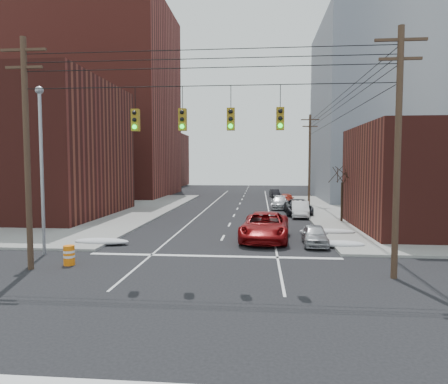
% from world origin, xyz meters
% --- Properties ---
extents(ground, '(160.00, 160.00, 0.00)m').
position_xyz_m(ground, '(0.00, 0.00, 0.00)').
color(ground, black).
rests_on(ground, ground).
extents(building_brick_tall, '(24.00, 20.00, 30.00)m').
position_xyz_m(building_brick_tall, '(-24.00, 48.00, 15.00)').
color(building_brick_tall, maroon).
rests_on(building_brick_tall, ground).
extents(building_brick_near, '(20.00, 16.00, 13.00)m').
position_xyz_m(building_brick_near, '(-22.00, 22.00, 6.50)').
color(building_brick_near, '#4E1C17').
rests_on(building_brick_near, ground).
extents(building_brick_far, '(22.00, 18.00, 12.00)m').
position_xyz_m(building_brick_far, '(-26.00, 74.00, 6.00)').
color(building_brick_far, '#4E1C17').
rests_on(building_brick_far, ground).
extents(building_office, '(22.00, 20.00, 25.00)m').
position_xyz_m(building_office, '(22.00, 44.00, 12.50)').
color(building_office, gray).
rests_on(building_office, ground).
extents(building_glass, '(20.00, 18.00, 22.00)m').
position_xyz_m(building_glass, '(24.00, 70.00, 11.00)').
color(building_glass, gray).
rests_on(building_glass, ground).
extents(utility_pole_left, '(2.20, 0.28, 11.00)m').
position_xyz_m(utility_pole_left, '(-8.50, 3.00, 5.78)').
color(utility_pole_left, '#473323').
rests_on(utility_pole_left, ground).
extents(utility_pole_right, '(2.20, 0.28, 11.00)m').
position_xyz_m(utility_pole_right, '(8.50, 3.00, 5.78)').
color(utility_pole_right, '#473323').
rests_on(utility_pole_right, ground).
extents(utility_pole_far, '(2.20, 0.28, 11.00)m').
position_xyz_m(utility_pole_far, '(8.50, 34.00, 5.78)').
color(utility_pole_far, '#473323').
rests_on(utility_pole_far, ground).
extents(traffic_signals, '(17.00, 0.42, 2.02)m').
position_xyz_m(traffic_signals, '(0.10, 2.97, 7.17)').
color(traffic_signals, black).
rests_on(traffic_signals, ground).
extents(street_light, '(0.44, 0.44, 9.32)m').
position_xyz_m(street_light, '(-9.50, 6.00, 5.54)').
color(street_light, gray).
rests_on(street_light, ground).
extents(bare_tree, '(2.09, 2.20, 4.93)m').
position_xyz_m(bare_tree, '(9.59, 20.00, 2.32)').
color(bare_tree, black).
rests_on(bare_tree, ground).
extents(snow_nw, '(3.50, 1.08, 0.42)m').
position_xyz_m(snow_nw, '(-7.40, 9.00, 0.21)').
color(snow_nw, silver).
rests_on(snow_nw, ground).
extents(snow_ne, '(3.00, 1.08, 0.42)m').
position_xyz_m(snow_ne, '(7.40, 9.50, 0.21)').
color(snow_ne, silver).
rests_on(snow_ne, ground).
extents(snow_east_far, '(4.00, 1.08, 0.42)m').
position_xyz_m(snow_east_far, '(7.40, 14.00, 0.21)').
color(snow_east_far, silver).
rests_on(snow_east_far, ground).
extents(red_pickup, '(3.56, 6.84, 1.84)m').
position_xyz_m(red_pickup, '(2.88, 11.49, 0.92)').
color(red_pickup, maroon).
rests_on(red_pickup, ground).
extents(parked_car_a, '(1.66, 3.82, 1.28)m').
position_xyz_m(parked_car_a, '(5.97, 10.05, 0.64)').
color(parked_car_a, '#ACACB1').
rests_on(parked_car_a, ground).
extents(parked_car_b, '(1.90, 4.64, 1.50)m').
position_xyz_m(parked_car_b, '(6.40, 23.47, 0.75)').
color(parked_car_b, white).
rests_on(parked_car_b, ground).
extents(parked_car_c, '(2.59, 5.55, 1.54)m').
position_xyz_m(parked_car_c, '(6.40, 25.38, 0.77)').
color(parked_car_c, black).
rests_on(parked_car_c, ground).
extents(parked_car_d, '(2.20, 4.90, 1.40)m').
position_xyz_m(parked_car_d, '(4.80, 30.47, 0.70)').
color(parked_car_d, '#AEAEB3').
rests_on(parked_car_d, ground).
extents(parked_car_e, '(1.92, 4.32, 1.44)m').
position_xyz_m(parked_car_e, '(5.89, 34.99, 0.72)').
color(parked_car_e, maroon).
rests_on(parked_car_e, ground).
extents(parked_car_f, '(1.64, 3.81, 1.22)m').
position_xyz_m(parked_car_f, '(4.80, 46.32, 0.61)').
color(parked_car_f, black).
rests_on(parked_car_f, ground).
extents(lot_car_a, '(4.04, 1.68, 1.30)m').
position_xyz_m(lot_car_a, '(-15.10, 20.51, 0.80)').
color(lot_car_a, silver).
rests_on(lot_car_a, sidewalk_nw).
extents(lot_car_b, '(6.09, 4.22, 1.55)m').
position_xyz_m(lot_car_b, '(-15.69, 24.72, 0.92)').
color(lot_car_b, silver).
rests_on(lot_car_b, sidewalk_nw).
extents(lot_car_c, '(4.79, 3.02, 1.29)m').
position_xyz_m(lot_car_c, '(-17.49, 24.24, 0.80)').
color(lot_car_c, black).
rests_on(lot_car_c, sidewalk_nw).
extents(lot_car_d, '(4.46, 2.87, 1.41)m').
position_xyz_m(lot_car_d, '(-18.84, 25.71, 0.86)').
color(lot_car_d, '#B5B5BA').
rests_on(lot_car_d, sidewalk_nw).
extents(construction_barrel, '(0.60, 0.60, 0.99)m').
position_xyz_m(construction_barrel, '(-7.04, 3.95, 0.51)').
color(construction_barrel, orange).
rests_on(construction_barrel, ground).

